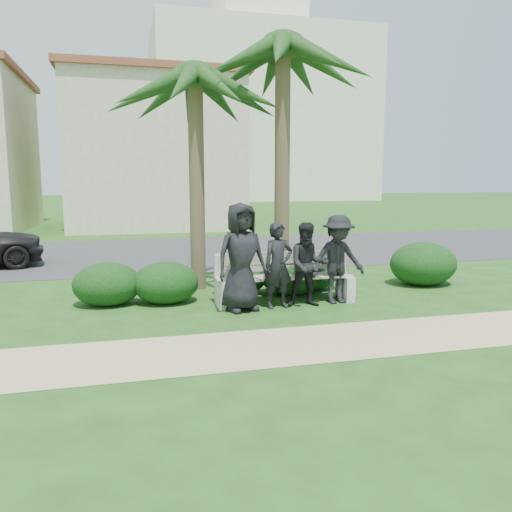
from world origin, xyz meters
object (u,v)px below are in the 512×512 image
(palm_right, at_px, (283,48))
(park_bench, at_px, (284,281))
(palm_left, at_px, (195,78))
(man_b, at_px, (278,265))
(man_d, at_px, (338,259))
(man_a, at_px, (241,257))
(man_c, at_px, (308,265))

(palm_right, bearing_deg, park_bench, -104.96)
(park_bench, relative_size, palm_right, 0.44)
(palm_left, bearing_deg, palm_right, -11.07)
(man_b, xyz_separation_m, palm_right, (0.58, 1.67, 4.17))
(man_d, bearing_deg, palm_left, 134.79)
(man_a, bearing_deg, palm_left, 89.08)
(park_bench, xyz_separation_m, palm_right, (0.35, 1.32, 4.53))
(park_bench, height_order, palm_left, palm_left)
(man_b, relative_size, palm_left, 0.29)
(park_bench, height_order, man_b, man_b)
(man_a, distance_m, palm_right, 4.51)
(park_bench, bearing_deg, palm_left, 131.74)
(man_a, xyz_separation_m, man_b, (0.69, 0.02, -0.18))
(man_b, distance_m, palm_right, 4.53)
(park_bench, height_order, man_d, man_d)
(park_bench, bearing_deg, man_c, -47.88)
(man_c, bearing_deg, park_bench, 139.21)
(man_a, relative_size, palm_right, 0.32)
(man_b, bearing_deg, man_c, -12.56)
(man_a, relative_size, man_d, 1.15)
(man_c, height_order, man_d, man_d)
(park_bench, xyz_separation_m, man_b, (-0.23, -0.35, 0.36))
(man_c, xyz_separation_m, man_d, (0.62, 0.09, 0.06))
(man_a, xyz_separation_m, palm_left, (-0.49, 2.04, 3.39))
(man_b, height_order, man_d, man_d)
(palm_left, xyz_separation_m, palm_right, (1.76, -0.34, 0.60))
(man_b, xyz_separation_m, palm_left, (-1.17, 2.02, 3.57))
(park_bench, xyz_separation_m, man_c, (0.33, -0.38, 0.36))
(palm_right, bearing_deg, man_a, -126.84)
(man_b, relative_size, man_d, 0.93)
(man_a, xyz_separation_m, man_d, (1.87, 0.08, -0.13))
(park_bench, relative_size, man_d, 1.58)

